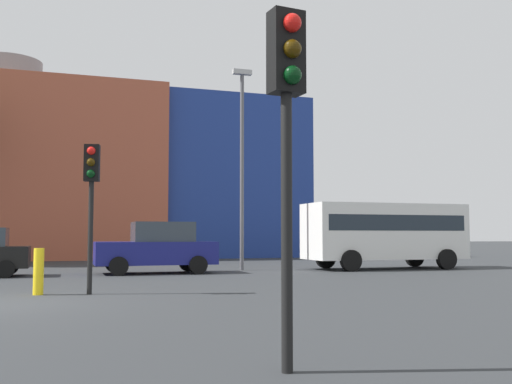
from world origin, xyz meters
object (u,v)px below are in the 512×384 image
at_px(street_lamp, 242,156).
at_px(traffic_light_near_right, 287,103).
at_px(bollard_yellow_1, 39,271).
at_px(parked_car_2, 157,248).
at_px(white_bus, 385,230).
at_px(traffic_light_island, 91,183).

bearing_deg(street_lamp, traffic_light_near_right, -105.15).
distance_m(bollard_yellow_1, street_lamp, 11.65).
bearing_deg(bollard_yellow_1, street_lamp, 46.97).
bearing_deg(parked_car_2, street_lamp, -165.85).
distance_m(white_bus, traffic_light_island, 14.30).
distance_m(traffic_light_near_right, traffic_light_island, 9.15).
bearing_deg(white_bus, traffic_light_island, 30.44).
distance_m(parked_car_2, white_bus, 9.60).
distance_m(parked_car_2, bollard_yellow_1, 8.07).
bearing_deg(traffic_light_near_right, bollard_yellow_1, -170.00).
relative_size(parked_car_2, traffic_light_island, 1.21).
height_order(white_bus, street_lamp, street_lamp).
relative_size(parked_car_2, street_lamp, 0.53).
relative_size(traffic_light_near_right, traffic_light_island, 1.05).
relative_size(white_bus, traffic_light_near_right, 1.78).
bearing_deg(parked_car_2, traffic_light_island, 69.57).
bearing_deg(white_bus, traffic_light_near_right, 56.66).
relative_size(white_bus, street_lamp, 0.82).
height_order(traffic_light_island, bollard_yellow_1, traffic_light_island).
xyz_separation_m(parked_car_2, traffic_light_island, (-2.72, -7.30, 1.72)).
distance_m(white_bus, traffic_light_near_right, 19.46).
xyz_separation_m(white_bus, street_lamp, (-6.02, 0.97, 3.04)).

